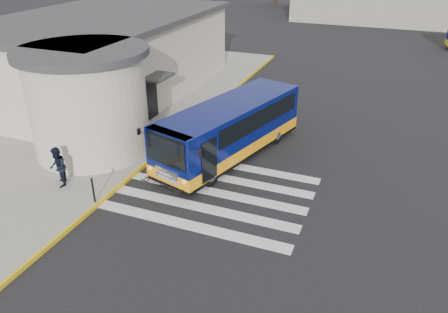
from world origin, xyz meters
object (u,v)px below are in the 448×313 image
at_px(pedestrian_b, 58,167).
at_px(bollard, 93,190).
at_px(pedestrian_a, 70,148).
at_px(transit_bus, 230,131).

distance_m(pedestrian_b, bollard, 2.12).
bearing_deg(pedestrian_a, transit_bus, -44.20).
bearing_deg(transit_bus, bollard, -103.40).
relative_size(pedestrian_a, bollard, 1.76).
bearing_deg(pedestrian_b, transit_bus, 97.37).
height_order(pedestrian_b, bollard, pedestrian_b).
relative_size(pedestrian_a, pedestrian_b, 1.09).
height_order(transit_bus, bollard, transit_bus).
height_order(transit_bus, pedestrian_a, transit_bus).
bearing_deg(pedestrian_a, bollard, -114.42).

